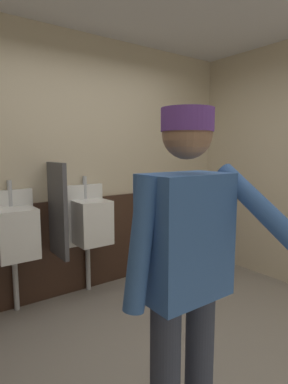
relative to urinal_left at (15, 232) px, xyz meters
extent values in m
cube|color=gray|center=(0.69, -1.43, -0.80)|extent=(4.56, 3.77, 0.04)
cube|color=beige|center=(0.69, 0.22, 0.57)|extent=(4.56, 0.12, 2.69)
cube|color=#382319|center=(0.69, 0.14, -0.28)|extent=(3.96, 0.03, 1.00)
cube|color=white|center=(0.00, 0.13, 0.05)|extent=(0.40, 0.05, 0.65)
cube|color=white|center=(0.00, -0.04, 0.00)|extent=(0.34, 0.30, 0.45)
cylinder|color=#B7BABF|center=(0.00, 0.12, 0.34)|extent=(0.04, 0.04, 0.24)
cylinder|color=#B7BABF|center=(0.00, 0.09, -0.50)|extent=(0.05, 0.05, 0.55)
cube|color=white|center=(0.75, 0.13, 0.05)|extent=(0.40, 0.05, 0.65)
cube|color=white|center=(0.75, -0.04, 0.00)|extent=(0.34, 0.30, 0.45)
cylinder|color=#B7BABF|center=(0.75, 0.12, 0.34)|extent=(0.04, 0.04, 0.24)
cylinder|color=#B7BABF|center=(0.75, 0.09, -0.50)|extent=(0.05, 0.05, 0.55)
cube|color=#4C4C51|center=(0.37, -0.07, 0.17)|extent=(0.04, 0.40, 0.90)
cylinder|color=#2D3342|center=(0.38, -1.91, -0.35)|extent=(0.14, 0.14, 0.85)
cube|color=#335999|center=(0.27, -1.91, 0.36)|extent=(0.40, 0.24, 0.56)
cylinder|color=#335999|center=(0.02, -1.91, 0.36)|extent=(0.17, 0.09, 0.56)
cylinder|color=#335999|center=(0.52, -2.14, 0.48)|extent=(0.09, 0.50, 0.39)
sphere|color=#8C664C|center=(0.27, -1.91, 0.81)|extent=(0.22, 0.22, 0.22)
cylinder|color=#60388C|center=(0.27, -1.91, 0.87)|extent=(0.23, 0.23, 0.10)
camera|label=1|loc=(-0.69, -2.91, 0.74)|focal=29.49mm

